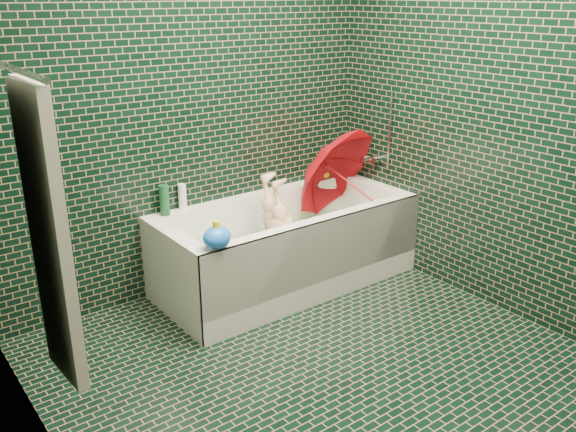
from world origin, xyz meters
TOP-DOWN VIEW (x-y plane):
  - floor at (0.00, 0.00)m, footprint 2.80×2.80m
  - wall_back at (0.00, 1.40)m, footprint 2.80×0.00m
  - wall_left at (-1.30, 0.00)m, footprint 0.00×2.80m
  - wall_right at (1.30, 0.00)m, footprint 0.00×2.80m
  - bathtub at (0.45, 1.01)m, footprint 1.70×0.75m
  - bath_mat at (0.45, 1.02)m, footprint 1.35×0.47m
  - water at (0.45, 1.02)m, footprint 1.48×0.53m
  - towel_rail at (-1.25, 0.25)m, footprint 0.02×0.58m
  - towel at (-1.24, 0.24)m, footprint 0.08×0.44m
  - faucet at (1.26, 1.02)m, footprint 0.18×0.19m
  - child at (0.41, 1.00)m, footprint 0.99×0.57m
  - umbrella at (0.98, 1.01)m, footprint 0.95×0.96m
  - soap_bottle_a at (1.18, 1.37)m, footprint 0.10×0.10m
  - soap_bottle_b at (1.14, 1.37)m, footprint 0.12×0.12m
  - soap_bottle_c at (1.05, 1.33)m, footprint 0.15×0.15m
  - bottle_right_tall at (1.06, 1.34)m, footprint 0.07×0.07m
  - bottle_right_pump at (1.16, 1.32)m, footprint 0.06×0.06m
  - bottle_left_tall at (-0.25, 1.34)m, footprint 0.07×0.07m
  - bottle_left_short at (-0.11, 1.37)m, footprint 0.07×0.07m
  - rubber_duck at (1.04, 1.33)m, footprint 0.11×0.08m
  - bath_toy at (-0.27, 0.68)m, footprint 0.18×0.16m

SIDE VIEW (x-z plane):
  - floor at x=0.00m, z-range 0.00..0.00m
  - bath_mat at x=0.45m, z-range 0.15..0.16m
  - bathtub at x=0.45m, z-range -0.06..0.49m
  - water at x=0.45m, z-range 0.30..0.30m
  - child at x=0.41m, z-range 0.13..0.49m
  - soap_bottle_a at x=1.18m, z-range 0.44..0.66m
  - soap_bottle_b at x=1.14m, z-range 0.45..0.65m
  - soap_bottle_c at x=1.05m, z-range 0.47..0.63m
  - rubber_duck at x=1.04m, z-range 0.55..0.64m
  - umbrella at x=0.98m, z-range 0.10..1.13m
  - bath_toy at x=-0.27m, z-range 0.54..0.70m
  - bottle_left_short at x=-0.11m, z-range 0.55..0.71m
  - bottle_right_pump at x=1.16m, z-range 0.55..0.73m
  - bottle_left_tall at x=-0.25m, z-range 0.55..0.74m
  - bottle_right_tall at x=1.06m, z-range 0.55..0.74m
  - faucet at x=1.26m, z-range 0.50..1.05m
  - towel at x=-1.24m, z-range 0.47..1.59m
  - wall_back at x=0.00m, z-range -0.15..2.65m
  - wall_left at x=-1.30m, z-range -0.15..2.65m
  - wall_right at x=1.30m, z-range -0.15..2.65m
  - towel_rail at x=-1.25m, z-range 1.59..1.61m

